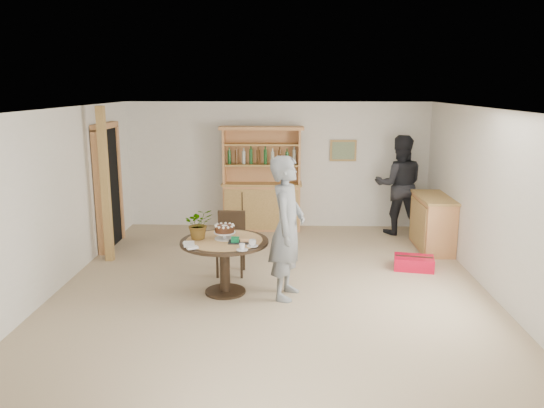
{
  "coord_description": "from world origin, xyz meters",
  "views": [
    {
      "loc": [
        0.21,
        -7.01,
        2.79
      ],
      "look_at": [
        -0.03,
        0.81,
        1.05
      ],
      "focal_mm": 35.0,
      "sensor_mm": 36.0,
      "label": 1
    }
  ],
  "objects_px": {
    "hutch": "(262,195)",
    "dining_chair": "(231,239)",
    "adult_person": "(399,185)",
    "sideboard": "(433,223)",
    "teen_boy": "(287,228)",
    "red_suitcase": "(414,263)",
    "dining_table": "(225,251)"
  },
  "relations": [
    {
      "from": "dining_table",
      "to": "adult_person",
      "type": "relative_size",
      "value": 0.63
    },
    {
      "from": "sideboard",
      "to": "adult_person",
      "type": "relative_size",
      "value": 0.66
    },
    {
      "from": "dining_chair",
      "to": "red_suitcase",
      "type": "relative_size",
      "value": 1.42
    },
    {
      "from": "sideboard",
      "to": "adult_person",
      "type": "distance_m",
      "value": 1.18
    },
    {
      "from": "hutch",
      "to": "dining_chair",
      "type": "relative_size",
      "value": 2.16
    },
    {
      "from": "dining_chair",
      "to": "adult_person",
      "type": "bearing_deg",
      "value": 38.31
    },
    {
      "from": "dining_table",
      "to": "hutch",
      "type": "bearing_deg",
      "value": 84.14
    },
    {
      "from": "adult_person",
      "to": "teen_boy",
      "type": "bearing_deg",
      "value": 60.41
    },
    {
      "from": "sideboard",
      "to": "red_suitcase",
      "type": "height_order",
      "value": "sideboard"
    },
    {
      "from": "dining_chair",
      "to": "adult_person",
      "type": "xyz_separation_m",
      "value": [
        2.98,
        2.31,
        0.42
      ]
    },
    {
      "from": "sideboard",
      "to": "dining_table",
      "type": "xyz_separation_m",
      "value": [
        -3.39,
        -2.14,
        0.13
      ]
    },
    {
      "from": "dining_chair",
      "to": "hutch",
      "type": "bearing_deg",
      "value": 82.84
    },
    {
      "from": "teen_boy",
      "to": "adult_person",
      "type": "bearing_deg",
      "value": -20.27
    },
    {
      "from": "sideboard",
      "to": "teen_boy",
      "type": "distance_m",
      "value": 3.42
    },
    {
      "from": "hutch",
      "to": "adult_person",
      "type": "xyz_separation_m",
      "value": [
        2.63,
        -0.24,
        0.26
      ]
    },
    {
      "from": "hutch",
      "to": "dining_chair",
      "type": "height_order",
      "value": "hutch"
    },
    {
      "from": "teen_boy",
      "to": "hutch",
      "type": "bearing_deg",
      "value": 21.31
    },
    {
      "from": "sideboard",
      "to": "red_suitcase",
      "type": "relative_size",
      "value": 1.89
    },
    {
      "from": "dining_chair",
      "to": "teen_boy",
      "type": "relative_size",
      "value": 0.49
    },
    {
      "from": "dining_table",
      "to": "dining_chair",
      "type": "distance_m",
      "value": 0.83
    },
    {
      "from": "dining_table",
      "to": "red_suitcase",
      "type": "bearing_deg",
      "value": 20.35
    },
    {
      "from": "hutch",
      "to": "teen_boy",
      "type": "bearing_deg",
      "value": -81.76
    },
    {
      "from": "dining_chair",
      "to": "red_suitcase",
      "type": "xyz_separation_m",
      "value": [
        2.83,
        0.22,
        -0.43
      ]
    },
    {
      "from": "hutch",
      "to": "adult_person",
      "type": "relative_size",
      "value": 1.07
    },
    {
      "from": "hutch",
      "to": "dining_chair",
      "type": "bearing_deg",
      "value": -97.73
    },
    {
      "from": "sideboard",
      "to": "adult_person",
      "type": "bearing_deg",
      "value": 112.11
    },
    {
      "from": "teen_boy",
      "to": "red_suitcase",
      "type": "height_order",
      "value": "teen_boy"
    },
    {
      "from": "hutch",
      "to": "red_suitcase",
      "type": "xyz_separation_m",
      "value": [
        2.48,
        -2.33,
        -0.59
      ]
    },
    {
      "from": "hutch",
      "to": "red_suitcase",
      "type": "height_order",
      "value": "hutch"
    },
    {
      "from": "dining_table",
      "to": "teen_boy",
      "type": "distance_m",
      "value": 0.93
    },
    {
      "from": "dining_table",
      "to": "teen_boy",
      "type": "height_order",
      "value": "teen_boy"
    },
    {
      "from": "adult_person",
      "to": "dining_chair",
      "type": "bearing_deg",
      "value": 41.52
    }
  ]
}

